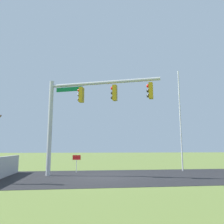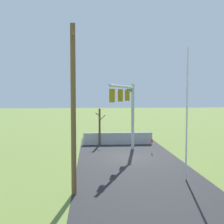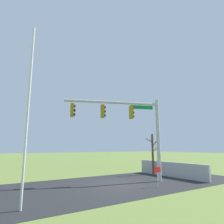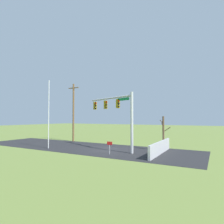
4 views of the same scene
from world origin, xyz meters
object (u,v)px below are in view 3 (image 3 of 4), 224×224
at_px(open_sign, 157,172).
at_px(flagpole, 28,112).
at_px(signal_mast, 130,121).
at_px(bare_tree, 153,153).

bearing_deg(open_sign, flagpole, -177.68).
height_order(signal_mast, flagpole, flagpole).
bearing_deg(signal_mast, open_sign, -81.49).
xyz_separation_m(flagpole, open_sign, (7.95, 0.32, -3.03)).
relative_size(signal_mast, flagpole, 0.85).
distance_m(signal_mast, open_sign, 4.16).
bearing_deg(bare_tree, open_sign, -132.52).
xyz_separation_m(signal_mast, bare_tree, (4.42, 2.19, -2.47)).
bearing_deg(bare_tree, flagpole, -158.36).
bearing_deg(bare_tree, signal_mast, -153.66).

